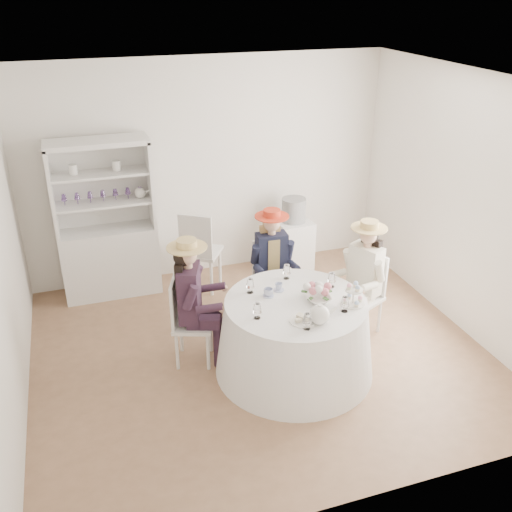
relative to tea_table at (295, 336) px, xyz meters
name	(u,v)px	position (x,y,z in m)	size (l,w,h in m)	color
ground	(259,351)	(-0.23, 0.38, -0.38)	(4.50, 4.50, 0.00)	#845F42
ceiling	(260,82)	(-0.23, 0.38, 2.32)	(4.50, 4.50, 0.00)	white
wall_back	(208,170)	(-0.23, 2.38, 0.97)	(4.50, 4.50, 0.00)	white
wall_front	(360,352)	(-0.23, -1.62, 0.97)	(4.50, 4.50, 0.00)	white
wall_right	(464,204)	(2.02, 0.38, 0.97)	(4.50, 4.50, 0.00)	white
tea_table	(295,336)	(0.00, 0.00, 0.00)	(1.54, 1.54, 0.77)	white
hutch	(109,241)	(-1.52, 2.13, 0.29)	(1.23, 0.70, 1.89)	silver
side_table	(293,245)	(0.78, 2.01, -0.04)	(0.44, 0.44, 0.68)	silver
hatbox	(294,210)	(0.78, 2.01, 0.45)	(0.30, 0.30, 0.30)	black
guest_left	(192,295)	(-0.89, 0.45, 0.37)	(0.55, 0.50, 1.33)	silver
guest_mid	(272,259)	(0.12, 0.99, 0.35)	(0.47, 0.49, 1.29)	silver
guest_right	(364,272)	(0.91, 0.39, 0.35)	(0.55, 0.50, 1.30)	silver
spare_chair	(199,249)	(-0.50, 1.84, 0.17)	(0.59, 0.59, 1.03)	silver
teacup_a	(268,293)	(-0.21, 0.18, 0.42)	(0.09, 0.09, 0.07)	white
teacup_b	(279,287)	(-0.08, 0.25, 0.42)	(0.07, 0.07, 0.07)	white
teacup_c	(318,288)	(0.27, 0.13, 0.42)	(0.09, 0.09, 0.07)	white
flower_bowl	(319,300)	(0.19, -0.08, 0.41)	(0.22, 0.22, 0.06)	white
flower_arrangement	(317,289)	(0.21, -0.01, 0.49)	(0.20, 0.21, 0.08)	#D36978
table_teapot	(320,315)	(0.06, -0.39, 0.47)	(0.25, 0.18, 0.19)	white
sandwich_plate	(303,320)	(-0.07, -0.33, 0.40)	(0.24, 0.24, 0.05)	white
cupcake_stand	(353,297)	(0.48, -0.20, 0.46)	(0.22, 0.22, 0.21)	white
stemware_set	(296,295)	(0.00, 0.00, 0.46)	(0.94, 0.99, 0.15)	white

